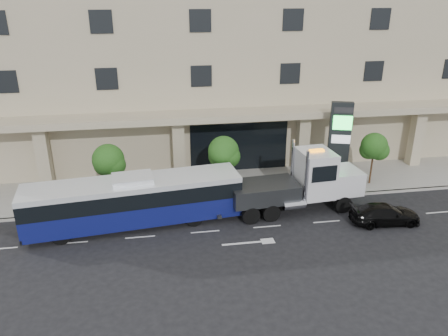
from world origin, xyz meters
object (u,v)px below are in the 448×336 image
object	(u,v)px
city_bus	(134,200)
tow_truck	(302,184)
black_sedan	(385,214)
signage_pylon	(339,143)

from	to	relation	value
city_bus	tow_truck	size ratio (longest dim) A/B	1.32
city_bus	black_sedan	size ratio (longest dim) A/B	3.05
tow_truck	signage_pylon	xyz separation A→B (m)	(4.08, 3.71, 1.44)
tow_truck	signage_pylon	distance (m)	5.70
city_bus	signage_pylon	distance (m)	15.83
black_sedan	signage_pylon	distance (m)	7.04
black_sedan	signage_pylon	world-z (taller)	signage_pylon
black_sedan	tow_truck	bearing A→B (deg)	63.48
city_bus	signage_pylon	size ratio (longest dim) A/B	2.16
signage_pylon	tow_truck	bearing A→B (deg)	-120.54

